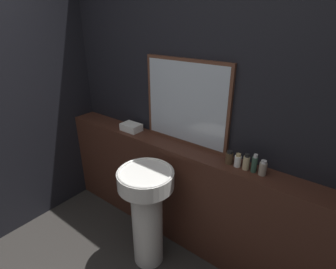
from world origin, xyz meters
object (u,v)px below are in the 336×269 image
object	(u,v)px
pedestal_sink	(147,208)
towel_stack	(131,127)
mirror	(186,103)
conditioner_bottle	(238,161)
shampoo_bottle	(229,158)
body_wash_bottle	(254,164)
hand_soap_bottle	(263,168)
lotion_bottle	(246,162)

from	to	relation	value
pedestal_sink	towel_stack	size ratio (longest dim) A/B	4.76
mirror	conditioner_bottle	size ratio (longest dim) A/B	7.67
pedestal_sink	towel_stack	bearing A→B (deg)	143.58
shampoo_bottle	towel_stack	bearing A→B (deg)	180.00
pedestal_sink	conditioner_bottle	world-z (taller)	conditioner_bottle
towel_stack	conditioner_bottle	xyz separation A→B (m)	(1.09, 0.00, 0.01)
pedestal_sink	shampoo_bottle	xyz separation A→B (m)	(0.49, 0.40, 0.46)
conditioner_bottle	body_wash_bottle	xyz separation A→B (m)	(0.12, 0.00, 0.02)
towel_stack	hand_soap_bottle	size ratio (longest dim) A/B	1.71
pedestal_sink	mirror	xyz separation A→B (m)	(0.02, 0.50, 0.77)
hand_soap_bottle	pedestal_sink	bearing A→B (deg)	-151.63
towel_stack	conditioner_bottle	world-z (taller)	conditioner_bottle
lotion_bottle	mirror	bearing A→B (deg)	170.68
towel_stack	body_wash_bottle	world-z (taller)	body_wash_bottle
mirror	shampoo_bottle	distance (m)	0.57
shampoo_bottle	body_wash_bottle	size ratio (longest dim) A/B	0.76
towel_stack	body_wash_bottle	bearing A→B (deg)	0.00
towel_stack	hand_soap_bottle	distance (m)	1.27
pedestal_sink	mirror	bearing A→B (deg)	87.78
mirror	shampoo_bottle	xyz separation A→B (m)	(0.47, -0.10, -0.31)
lotion_bottle	body_wash_bottle	bearing A→B (deg)	0.00
shampoo_bottle	conditioner_bottle	bearing A→B (deg)	0.00
conditioner_bottle	body_wash_bottle	world-z (taller)	body_wash_bottle
mirror	hand_soap_bottle	xyz separation A→B (m)	(0.72, -0.10, -0.31)
shampoo_bottle	body_wash_bottle	xyz separation A→B (m)	(0.19, 0.00, 0.02)
pedestal_sink	body_wash_bottle	distance (m)	0.91
towel_stack	shampoo_bottle	xyz separation A→B (m)	(1.02, -0.00, 0.01)
hand_soap_bottle	towel_stack	bearing A→B (deg)	180.00
pedestal_sink	lotion_bottle	bearing A→B (deg)	32.83
body_wash_bottle	shampoo_bottle	bearing A→B (deg)	-180.00
pedestal_sink	shampoo_bottle	world-z (taller)	shampoo_bottle
pedestal_sink	body_wash_bottle	xyz separation A→B (m)	(0.67, 0.40, 0.47)
shampoo_bottle	hand_soap_bottle	bearing A→B (deg)	0.00
hand_soap_bottle	lotion_bottle	bearing A→B (deg)	180.00
pedestal_sink	conditioner_bottle	xyz separation A→B (m)	(0.55, 0.40, 0.46)
pedestal_sink	lotion_bottle	distance (m)	0.87
hand_soap_bottle	mirror	bearing A→B (deg)	172.22
mirror	shampoo_bottle	size ratio (longest dim) A/B	7.55
pedestal_sink	body_wash_bottle	world-z (taller)	body_wash_bottle
towel_stack	shampoo_bottle	distance (m)	1.02
mirror	towel_stack	size ratio (longest dim) A/B	4.18
shampoo_bottle	conditioner_bottle	size ratio (longest dim) A/B	1.02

